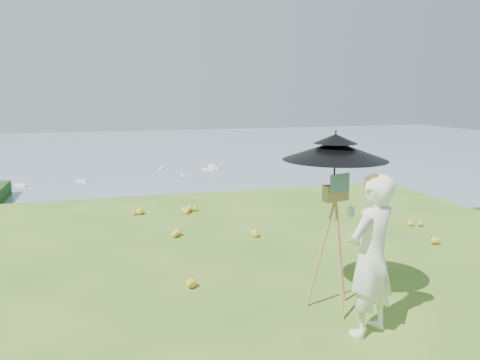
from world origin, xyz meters
name	(u,v)px	position (x,y,z in m)	size (l,w,h in m)	color
ground	(175,342)	(0.00, 0.00, 0.00)	(14.00, 14.00, 0.00)	#3E7321
shoreline_tier	(119,315)	(0.00, 75.00, -36.00)	(170.00, 28.00, 8.00)	#676352
bay_water	(109,165)	(0.00, 240.00, -34.00)	(700.00, 700.00, 0.00)	#6E8F9D
slope_trees	(122,297)	(0.00, 35.00, -15.00)	(110.00, 50.00, 6.00)	#184314
harbor_town	(117,280)	(0.00, 75.00, -29.50)	(110.00, 22.00, 5.00)	silver
moored_boats	(74,200)	(-12.50, 161.00, -33.65)	(140.00, 140.00, 0.70)	white
wildflowers	(171,325)	(0.00, 0.25, 0.06)	(10.00, 10.50, 0.12)	gold
painter	(371,256)	(1.97, -0.36, 0.84)	(0.62, 0.40, 1.69)	white
field_easel	(334,243)	(1.86, 0.24, 0.80)	(0.61, 0.61, 1.60)	olive
sun_umbrella	(335,164)	(1.85, 0.27, 1.69)	(1.16, 1.16, 0.75)	black
painter_cap	(375,179)	(1.97, -0.36, 1.64)	(0.19, 0.23, 0.10)	#D1737C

